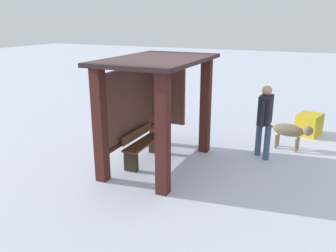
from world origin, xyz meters
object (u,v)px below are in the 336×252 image
person_walking (265,116)px  bench_left_inside (143,146)px  dog (291,131)px  bus_shelter (153,92)px  grit_bin (309,124)px

person_walking → bench_left_inside: bearing=119.4°
person_walking → dog: person_walking is taller
bus_shelter → grit_bin: size_ratio=4.05×
bench_left_inside → grit_bin: (3.61, -3.34, -0.07)m
bench_left_inside → dog: size_ratio=1.22×
person_walking → grit_bin: (2.24, -0.90, -0.71)m
dog → grit_bin: dog is taller
bench_left_inside → person_walking: 2.87m
grit_bin → dog: bearing=166.0°
person_walking → grit_bin: size_ratio=2.44×
bench_left_inside → grit_bin: bench_left_inside is taller
bus_shelter → dog: bus_shelter is taller
bus_shelter → grit_bin: bus_shelter is taller
bench_left_inside → person_walking: (1.37, -2.44, 0.64)m
dog → grit_bin: size_ratio=1.58×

